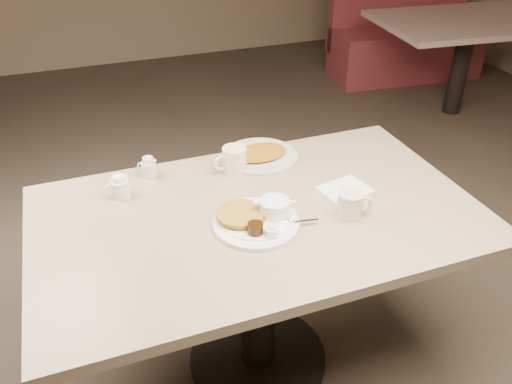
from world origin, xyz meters
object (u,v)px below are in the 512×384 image
object	(u,v)px
diner_table	(258,251)
coffee_mug_far	(234,160)
coffee_mug_near	(351,204)
main_plate	(258,218)
booth_back_right	(409,34)
hash_plate	(260,155)
creamer_right	(149,168)
creamer_left	(120,187)

from	to	relation	value
diner_table	coffee_mug_far	bearing A→B (deg)	88.06
coffee_mug_near	coffee_mug_far	size ratio (longest dim) A/B	0.96
main_plate	booth_back_right	size ratio (longest dim) A/B	0.22
diner_table	coffee_mug_near	distance (m)	0.38
diner_table	coffee_mug_far	distance (m)	0.36
coffee_mug_near	hash_plate	size ratio (longest dim) A/B	0.38
diner_table	main_plate	xyz separation A→B (m)	(-0.02, -0.06, 0.19)
diner_table	creamer_right	distance (m)	0.52
creamer_right	booth_back_right	bearing A→B (deg)	39.35
diner_table	creamer_left	size ratio (longest dim) A/B	15.69
creamer_left	booth_back_right	size ratio (longest dim) A/B	0.06
coffee_mug_near	hash_plate	distance (m)	0.50
coffee_mug_near	coffee_mug_far	bearing A→B (deg)	123.29
main_plate	creamer_right	size ratio (longest dim) A/B	4.67
coffee_mug_far	hash_plate	distance (m)	0.15
coffee_mug_far	creamer_right	xyz separation A→B (m)	(-0.31, 0.08, -0.01)
diner_table	hash_plate	xyz separation A→B (m)	(0.14, 0.35, 0.18)
hash_plate	booth_back_right	distance (m)	3.27
hash_plate	main_plate	bearing A→B (deg)	-111.76
coffee_mug_far	creamer_left	size ratio (longest dim) A/B	1.41
creamer_right	coffee_mug_near	bearing A→B (deg)	-40.24
diner_table	booth_back_right	size ratio (longest dim) A/B	0.87
main_plate	hash_plate	size ratio (longest dim) A/B	1.10
hash_plate	booth_back_right	size ratio (longest dim) A/B	0.20
hash_plate	coffee_mug_far	bearing A→B (deg)	-153.68
coffee_mug_near	coffee_mug_far	xyz separation A→B (m)	(-0.27, 0.41, 0.00)
coffee_mug_near	creamer_left	size ratio (longest dim) A/B	1.35
diner_table	coffee_mug_near	world-z (taller)	coffee_mug_near
diner_table	hash_plate	size ratio (longest dim) A/B	4.43
diner_table	creamer_left	xyz separation A→B (m)	(-0.42, 0.27, 0.21)
creamer_right	hash_plate	bearing A→B (deg)	-1.75
coffee_mug_far	creamer_right	bearing A→B (deg)	165.83
diner_table	creamer_right	xyz separation A→B (m)	(-0.30, 0.37, 0.21)
booth_back_right	coffee_mug_near	bearing A→B (deg)	-128.31
coffee_mug_far	creamer_left	world-z (taller)	coffee_mug_far
diner_table	creamer_left	distance (m)	0.54
booth_back_right	hash_plate	bearing A→B (deg)	-135.52
hash_plate	booth_back_right	world-z (taller)	booth_back_right
coffee_mug_far	hash_plate	bearing A→B (deg)	26.32
diner_table	coffee_mug_near	xyz separation A→B (m)	(0.28, -0.13, 0.22)
diner_table	creamer_right	size ratio (longest dim) A/B	18.75
coffee_mug_far	diner_table	bearing A→B (deg)	-91.94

